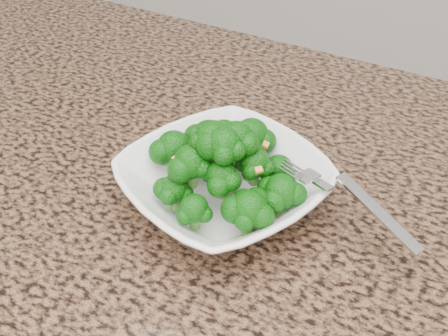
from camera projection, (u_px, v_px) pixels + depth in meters
The scene contains 5 objects.
granite_counter at pixel (204, 300), 0.55m from camera, with size 1.64×1.04×0.03m, color brown.
bowl at pixel (224, 185), 0.62m from camera, with size 0.21×0.21×0.05m, color white.
broccoli_pile at pixel (224, 139), 0.58m from camera, with size 0.19×0.19×0.07m, color #0D580A, non-canonical shape.
garlic_topping at pixel (224, 107), 0.56m from camera, with size 0.11×0.11×0.01m, color gold, non-canonical shape.
fork at pixel (327, 186), 0.57m from camera, with size 0.18×0.03×0.01m, color silver, non-canonical shape.
Camera 1 is at (0.18, 0.01, 1.33)m, focal length 45.00 mm.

